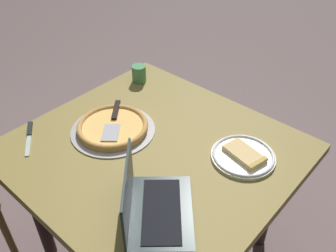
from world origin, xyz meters
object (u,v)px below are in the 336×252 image
pizza_plate (244,156)px  drink_cup (139,73)px  laptop (151,206)px  table_knife (29,135)px  dining_table (154,162)px  pizza_tray (113,127)px

pizza_plate → drink_cup: (-0.75, 0.15, 0.03)m
laptop → drink_cup: laptop is taller
pizza_plate → table_knife: 0.93m
table_knife → drink_cup: (0.03, 0.65, 0.04)m
table_knife → drink_cup: drink_cup is taller
laptop → dining_table: bearing=132.6°
pizza_tray → drink_cup: drink_cup is taller
pizza_plate → table_knife: size_ratio=1.30×
dining_table → pizza_tray: (-0.22, -0.03, 0.10)m
drink_cup → laptop: bearing=-42.1°
dining_table → pizza_plate: bearing=32.0°
table_knife → dining_table: bearing=33.0°
dining_table → pizza_tray: bearing=-171.2°
dining_table → table_knife: table_knife is taller
laptop → pizza_plate: (0.09, 0.45, -0.03)m
dining_table → pizza_plate: pizza_plate is taller
table_knife → drink_cup: size_ratio=2.20×
dining_table → table_knife: (-0.47, -0.30, 0.09)m
drink_cup → dining_table: bearing=-38.8°
laptop → drink_cup: size_ratio=4.23×
dining_table → pizza_tray: pizza_tray is taller
laptop → drink_cup: 0.90m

